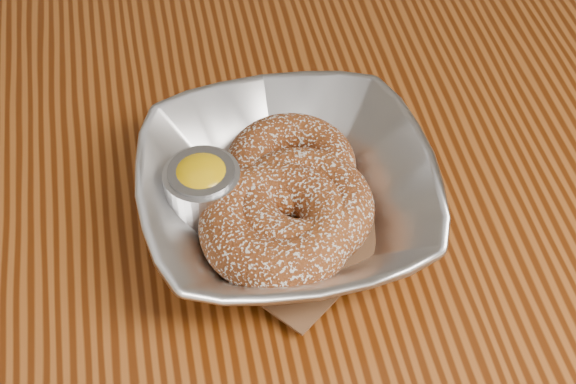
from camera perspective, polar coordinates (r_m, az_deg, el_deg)
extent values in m
cube|color=brown|center=(0.61, -9.19, -9.00)|extent=(1.20, 0.80, 0.04)
cube|color=#4B240E|center=(1.22, 17.69, -0.70)|extent=(0.06, 0.06, 0.71)
imported|color=silver|center=(0.61, 0.00, -0.29)|extent=(0.21, 0.21, 0.05)
cube|color=brown|center=(0.62, 0.00, -1.27)|extent=(0.20, 0.20, 0.00)
torus|color=brown|center=(0.63, 0.17, 1.73)|extent=(0.12, 0.12, 0.03)
torus|color=brown|center=(0.59, -0.66, -2.20)|extent=(0.14, 0.14, 0.04)
torus|color=brown|center=(0.60, 0.81, -1.02)|extent=(0.13, 0.13, 0.04)
cylinder|color=silver|center=(0.61, -5.50, -0.05)|extent=(0.05, 0.05, 0.04)
cylinder|color=gray|center=(0.61, -5.52, 0.20)|extent=(0.05, 0.05, 0.04)
ellipsoid|color=#F4BC07|center=(0.60, -5.60, 0.90)|extent=(0.04, 0.04, 0.03)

